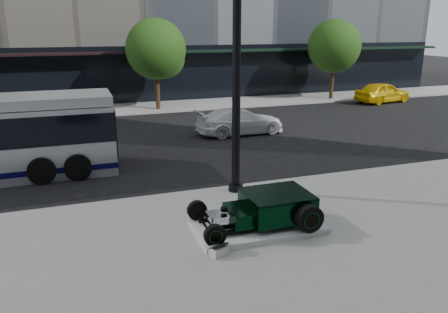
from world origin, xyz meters
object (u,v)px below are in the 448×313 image
object	(u,v)px
hot_rod	(270,207)
yellow_taxi	(383,92)
lamppost	(237,67)
white_sedan	(240,121)

from	to	relation	value
hot_rod	yellow_taxi	size ratio (longest dim) A/B	0.75
yellow_taxi	lamppost	bearing A→B (deg)	119.72
hot_rod	yellow_taxi	bearing A→B (deg)	44.60
lamppost	hot_rod	bearing A→B (deg)	-92.14
lamppost	white_sedan	size ratio (longest dim) A/B	1.91
white_sedan	yellow_taxi	size ratio (longest dim) A/B	1.05
lamppost	white_sedan	distance (m)	9.10
hot_rod	lamppost	size ratio (longest dim) A/B	0.37
lamppost	white_sedan	bearing A→B (deg)	67.91
white_sedan	yellow_taxi	xyz separation A→B (m)	(13.16, 5.55, 0.07)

